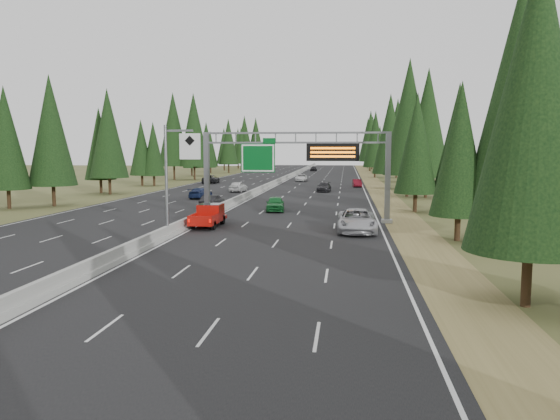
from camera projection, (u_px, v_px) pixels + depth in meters
The scene contains 19 objects.
road at pixel (272, 187), 93.37m from camera, with size 32.00×260.00×0.08m, color black.
shoulder_right at pixel (377, 188), 91.24m from camera, with size 3.60×260.00×0.06m, color olive.
shoulder_left at pixel (171, 186), 95.50m from camera, with size 3.60×260.00×0.06m, color #4A5226.
median_barrier at pixel (272, 184), 93.33m from camera, with size 0.70×260.00×0.85m.
sign_gantry at pixel (303, 162), 47.21m from camera, with size 16.75×0.98×7.80m.
hov_sign_pole at pixel (174, 173), 38.48m from camera, with size 2.80×0.50×8.00m.
tree_row_right at pixel (404, 132), 88.39m from camera, with size 11.27×239.03×18.56m.
tree_row_left at pixel (134, 133), 89.69m from camera, with size 12.52×241.50×18.93m.
silver_minivan at pixel (357, 221), 41.62m from camera, with size 2.91×6.31×1.75m, color #ABABB0.
red_pickup at pixel (210, 214), 44.99m from camera, with size 1.96×5.50×1.79m.
car_ahead_green at pixel (275, 204), 55.91m from camera, with size 1.81×4.50×1.53m, color #166429.
car_ahead_dkred at pixel (357, 183), 91.91m from camera, with size 1.38×3.96×1.30m, color maroon.
car_ahead_dkgrey at pixel (324, 187), 81.75m from camera, with size 1.91×4.70×1.36m, color black.
car_ahead_white at pixel (301, 178), 108.72m from camera, with size 2.35×5.10×1.42m, color white.
car_ahead_far at pixel (314, 169), 160.25m from camera, with size 1.75×4.35×1.48m, color black.
car_onc_near at pixel (212, 202), 58.14m from camera, with size 1.56×4.48×1.48m, color black.
car_onc_blue at pixel (200, 193), 70.47m from camera, with size 1.94×4.78×1.39m, color #15224C.
car_onc_white at pixel (238, 187), 81.42m from camera, with size 1.86×4.62×1.57m, color silver.
car_onc_far at pixel (211, 179), 102.25m from camera, with size 2.54×5.51×1.53m, color black.
Camera 1 is at (12.66, -12.39, 6.36)m, focal length 35.00 mm.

